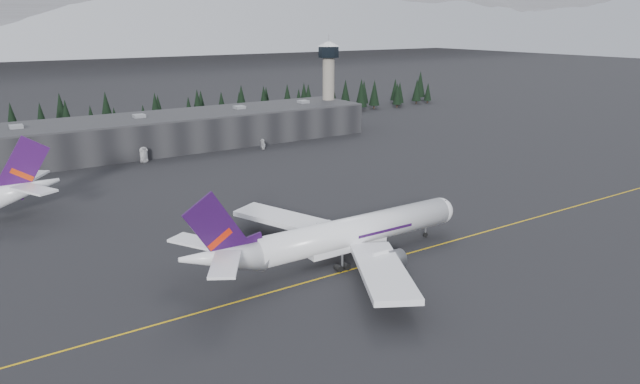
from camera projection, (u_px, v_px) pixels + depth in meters
ground at (374, 258)px, 115.52m from camera, size 1400.00×1400.00×0.00m
taxiline at (380, 261)px, 113.91m from camera, size 400.00×0.40×0.02m
terminal at (167, 132)px, 213.98m from camera, size 160.00×30.00×12.60m
control_tower at (329, 75)px, 250.74m from camera, size 10.00×10.00×37.70m
treeline at (139, 116)px, 243.31m from camera, size 360.00×20.00×15.00m
jet_main at (335, 236)px, 112.70m from camera, size 63.59×58.73×18.70m
gse_vehicle_a at (144, 161)px, 193.33m from camera, size 3.05×5.71×1.53m
gse_vehicle_b at (263, 148)px, 213.55m from camera, size 4.23×2.13×1.38m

